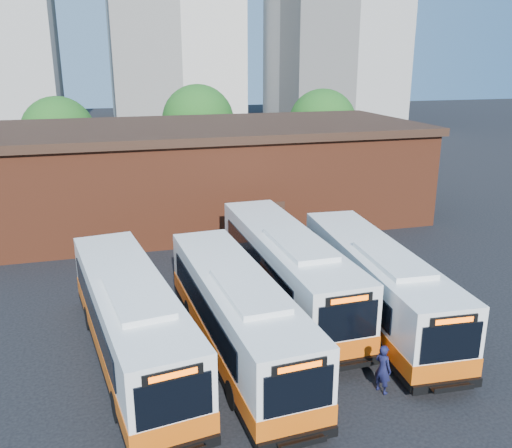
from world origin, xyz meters
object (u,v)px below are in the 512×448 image
object	(u,v)px
bus_midwest	(237,317)
transit_worker	(383,369)
bus_mideast	(286,271)
bus_east	(375,285)
bus_west	(131,323)

from	to	relation	value
bus_midwest	transit_worker	world-z (taller)	bus_midwest
bus_midwest	bus_mideast	xyz separation A→B (m)	(3.13, 3.51, 0.10)
bus_mideast	bus_east	distance (m)	3.89
bus_mideast	bus_east	xyz separation A→B (m)	(3.12, -2.32, -0.07)
transit_worker	bus_midwest	bearing A→B (deg)	24.23
bus_west	transit_worker	xyz separation A→B (m)	(7.77, -4.25, -0.64)
bus_west	transit_worker	distance (m)	8.88
bus_midwest	bus_east	bearing A→B (deg)	7.36
transit_worker	bus_mideast	bearing A→B (deg)	-15.87
bus_west	bus_midwest	size ratio (longest dim) A/B	1.02
bus_east	bus_west	bearing A→B (deg)	-172.25
bus_east	transit_worker	size ratio (longest dim) A/B	7.12
bus_midwest	transit_worker	distance (m)	5.50
bus_mideast	bus_west	bearing A→B (deg)	-157.65
bus_east	bus_mideast	bearing A→B (deg)	147.27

